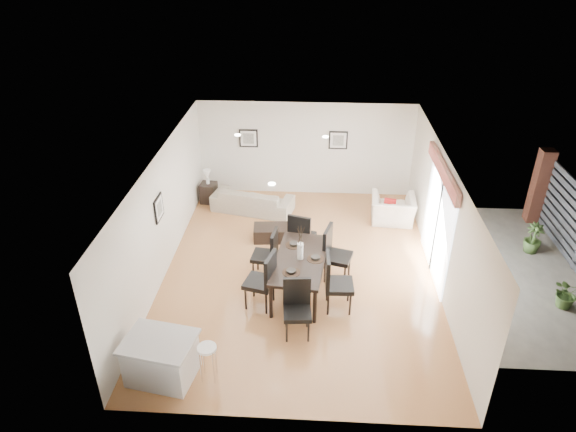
# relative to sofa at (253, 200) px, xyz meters

# --- Properties ---
(ground) EXTENTS (8.00, 8.00, 0.00)m
(ground) POSITION_rel_sofa_xyz_m (1.39, -2.81, -0.32)
(ground) COLOR #B37C49
(ground) RESTS_ON ground
(wall_back) EXTENTS (6.00, 0.04, 2.70)m
(wall_back) POSITION_rel_sofa_xyz_m (1.39, 1.19, 1.03)
(wall_back) COLOR silver
(wall_back) RESTS_ON ground
(wall_front) EXTENTS (6.00, 0.04, 2.70)m
(wall_front) POSITION_rel_sofa_xyz_m (1.39, -6.81, 1.03)
(wall_front) COLOR silver
(wall_front) RESTS_ON ground
(wall_left) EXTENTS (0.04, 8.00, 2.70)m
(wall_left) POSITION_rel_sofa_xyz_m (-1.61, -2.81, 1.03)
(wall_left) COLOR silver
(wall_left) RESTS_ON ground
(wall_right) EXTENTS (0.04, 8.00, 2.70)m
(wall_right) POSITION_rel_sofa_xyz_m (4.39, -2.81, 1.03)
(wall_right) COLOR silver
(wall_right) RESTS_ON ground
(ceiling) EXTENTS (6.00, 8.00, 0.02)m
(ceiling) POSITION_rel_sofa_xyz_m (1.39, -2.81, 2.38)
(ceiling) COLOR white
(ceiling) RESTS_ON wall_back
(sofa) EXTENTS (2.32, 1.33, 0.64)m
(sofa) POSITION_rel_sofa_xyz_m (0.00, 0.00, 0.00)
(sofa) COLOR #A49B85
(sofa) RESTS_ON ground
(armchair) EXTENTS (1.18, 1.04, 0.72)m
(armchair) POSITION_rel_sofa_xyz_m (3.73, -0.40, 0.04)
(armchair) COLOR white
(armchair) RESTS_ON ground
(courtyard_plant_a) EXTENTS (0.63, 0.56, 0.65)m
(courtyard_plant_a) POSITION_rel_sofa_xyz_m (6.87, -3.70, 0.01)
(courtyard_plant_a) COLOR #3D5825
(courtyard_plant_a) RESTS_ON ground
(courtyard_plant_b) EXTENTS (0.43, 0.43, 0.75)m
(courtyard_plant_b) POSITION_rel_sofa_xyz_m (6.89, -1.66, 0.05)
(courtyard_plant_b) COLOR #3D5825
(courtyard_plant_b) RESTS_ON ground
(dining_table) EXTENTS (1.22, 2.10, 0.84)m
(dining_table) POSITION_rel_sofa_xyz_m (1.43, -3.51, 0.43)
(dining_table) COLOR black
(dining_table) RESTS_ON ground
(dining_chair_wnear) EXTENTS (0.68, 0.68, 1.25)m
(dining_chair_wnear) POSITION_rel_sofa_xyz_m (0.73, -4.04, 0.38)
(dining_chair_wnear) COLOR black
(dining_chair_wnear) RESTS_ON ground
(dining_chair_wfar) EXTENTS (0.59, 0.59, 1.17)m
(dining_chair_wfar) POSITION_rel_sofa_xyz_m (0.73, -3.03, 0.33)
(dining_chair_wfar) COLOR black
(dining_chair_wfar) RESTS_ON ground
(dining_chair_enear) EXTENTS (0.58, 0.58, 1.25)m
(dining_chair_enear) POSITION_rel_sofa_xyz_m (2.12, -4.02, 0.38)
(dining_chair_enear) COLOR black
(dining_chair_enear) RESTS_ON ground
(dining_chair_efar) EXTENTS (0.69, 0.69, 1.26)m
(dining_chair_efar) POSITION_rel_sofa_xyz_m (2.13, -2.98, 0.38)
(dining_chair_efar) COLOR black
(dining_chair_efar) RESTS_ON ground
(dining_chair_head) EXTENTS (0.56, 0.56, 1.15)m
(dining_chair_head) POSITION_rel_sofa_xyz_m (1.42, -4.75, 0.32)
(dining_chair_head) COLOR black
(dining_chair_head) RESTS_ON ground
(dining_chair_foot) EXTENTS (0.67, 0.67, 1.20)m
(dining_chair_foot) POSITION_rel_sofa_xyz_m (1.40, -2.28, 0.35)
(dining_chair_foot) COLOR black
(dining_chair_foot) RESTS_ON ground
(vase) EXTENTS (0.83, 1.36, 0.77)m
(vase) POSITION_rel_sofa_xyz_m (1.43, -3.51, 0.86)
(vase) COLOR white
(vase) RESTS_ON dining_table
(coffee_table) EXTENTS (0.93, 0.60, 0.36)m
(coffee_table) POSITION_rel_sofa_xyz_m (0.65, -1.46, -0.14)
(coffee_table) COLOR black
(coffee_table) RESTS_ON ground
(side_table) EXTENTS (0.47, 0.47, 0.57)m
(side_table) POSITION_rel_sofa_xyz_m (-1.29, 0.43, -0.03)
(side_table) COLOR black
(side_table) RESTS_ON ground
(table_lamp) EXTENTS (0.21, 0.21, 0.41)m
(table_lamp) POSITION_rel_sofa_xyz_m (-1.29, 0.43, 0.52)
(table_lamp) COLOR white
(table_lamp) RESTS_ON side_table
(cushion) EXTENTS (0.32, 0.17, 0.30)m
(cushion) POSITION_rel_sofa_xyz_m (3.63, -0.50, 0.25)
(cushion) COLOR #A61515
(cushion) RESTS_ON armchair
(kitchen_island) EXTENTS (1.31, 1.09, 0.82)m
(kitchen_island) POSITION_rel_sofa_xyz_m (-0.84, -6.04, 0.09)
(kitchen_island) COLOR silver
(kitchen_island) RESTS_ON ground
(bar_stool) EXTENTS (0.33, 0.33, 0.72)m
(bar_stool) POSITION_rel_sofa_xyz_m (-0.03, -6.04, 0.30)
(bar_stool) COLOR white
(bar_stool) RESTS_ON ground
(framed_print_back_left) EXTENTS (0.52, 0.04, 0.52)m
(framed_print_back_left) POSITION_rel_sofa_xyz_m (-0.21, 1.16, 1.33)
(framed_print_back_left) COLOR black
(framed_print_back_left) RESTS_ON wall_back
(framed_print_back_right) EXTENTS (0.52, 0.04, 0.52)m
(framed_print_back_right) POSITION_rel_sofa_xyz_m (2.29, 1.16, 1.33)
(framed_print_back_right) COLOR black
(framed_print_back_right) RESTS_ON wall_back
(framed_print_left_wall) EXTENTS (0.04, 0.52, 0.52)m
(framed_print_left_wall) POSITION_rel_sofa_xyz_m (-1.58, -3.01, 1.33)
(framed_print_left_wall) COLOR black
(framed_print_left_wall) RESTS_ON wall_left
(sliding_door) EXTENTS (0.12, 2.70, 2.57)m
(sliding_door) POSITION_rel_sofa_xyz_m (4.35, -2.51, 1.35)
(sliding_door) COLOR white
(sliding_door) RESTS_ON wall_right
(courtyard) EXTENTS (6.00, 6.00, 2.00)m
(courtyard) POSITION_rel_sofa_xyz_m (7.56, -1.94, 0.60)
(courtyard) COLOR gray
(courtyard) RESTS_ON ground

